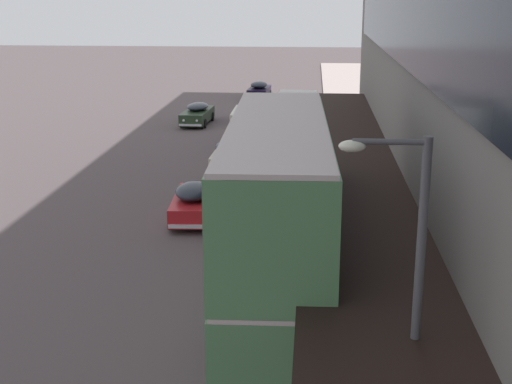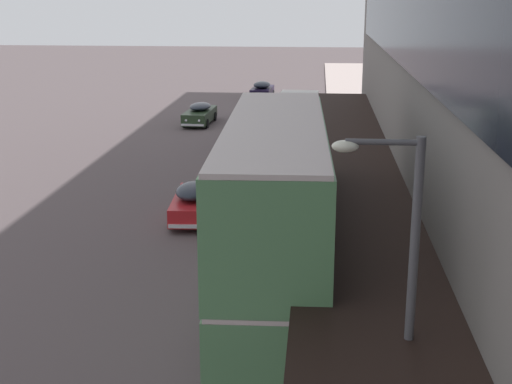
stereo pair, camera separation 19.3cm
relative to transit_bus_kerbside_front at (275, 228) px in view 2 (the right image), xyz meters
name	(u,v)px [view 2 (the right image)]	position (x,y,z in m)	size (l,w,h in m)	color
transit_bus_kerbside_front	(275,228)	(0.00, 0.00, 0.00)	(3.04, 10.93, 6.13)	#558B59
transit_bus_kerbside_rear	(294,124)	(-0.29, 23.82, -1.54)	(3.01, 10.83, 3.06)	beige
transit_bus_kerbside_far	(282,166)	(-0.48, 12.87, -1.46)	(2.95, 9.32, 3.20)	tan
sedan_second_mid	(252,109)	(-3.86, 34.96, -2.51)	(1.96, 4.39, 1.60)	navy
sedan_oncoming_rear	(262,90)	(-3.93, 45.77, -2.51)	(2.01, 4.39, 1.60)	black
sedan_oncoming_front	(230,155)	(-3.60, 19.57, -2.52)	(1.81, 4.26, 1.61)	beige
sedan_lead_near	(200,114)	(-7.46, 32.95, -2.54)	(1.99, 5.05, 1.51)	#243520
sedan_trailing_mid	(195,201)	(-4.03, 10.70, -2.52)	(2.05, 4.64, 1.59)	red
vw_van	(249,123)	(-3.38, 27.63, -2.20)	(1.94, 4.57, 1.96)	silver
street_lamp	(401,304)	(2.55, -6.51, 0.89)	(1.50, 0.28, 6.94)	#4C4C51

